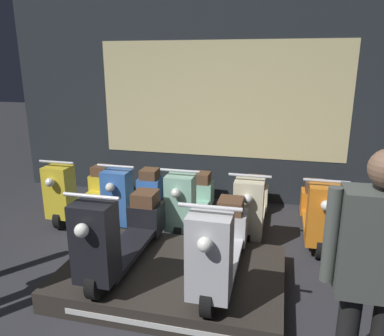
{
  "coord_description": "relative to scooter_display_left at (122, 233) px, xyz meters",
  "views": [
    {
      "loc": [
        0.93,
        -2.14,
        2.11
      ],
      "look_at": [
        -0.01,
        1.66,
        0.99
      ],
      "focal_mm": 35.0,
      "sensor_mm": 36.0,
      "label": 1
    }
  ],
  "objects": [
    {
      "name": "scooter_display_left",
      "position": [
        0.0,
        0.0,
        0.0
      ],
      "size": [
        0.47,
        1.55,
        0.91
      ],
      "color": "black",
      "rests_on": "display_platform"
    },
    {
      "name": "scooter_backrow_4",
      "position": [
        1.9,
        1.51,
        -0.21
      ],
      "size": [
        0.47,
        1.55,
        0.91
      ],
      "color": "black",
      "rests_on": "ground_plane"
    },
    {
      "name": "shop_wall_back",
      "position": [
        0.49,
        2.6,
        1.05
      ],
      "size": [
        6.71,
        0.09,
        3.2
      ],
      "color": "#23282D",
      "rests_on": "ground_plane"
    },
    {
      "name": "person_right_browsing",
      "position": [
        1.98,
        -0.89,
        0.44
      ],
      "size": [
        0.59,
        0.24,
        1.67
      ],
      "color": "black",
      "rests_on": "ground_plane"
    },
    {
      "name": "scooter_backrow_2",
      "position": [
        0.3,
        1.51,
        -0.21
      ],
      "size": [
        0.47,
        1.55,
        0.91
      ],
      "color": "black",
      "rests_on": "ground_plane"
    },
    {
      "name": "scooter_backrow_1",
      "position": [
        -0.51,
        1.51,
        -0.21
      ],
      "size": [
        0.47,
        1.55,
        0.91
      ],
      "color": "black",
      "rests_on": "ground_plane"
    },
    {
      "name": "scooter_backrow_3",
      "position": [
        1.1,
        1.51,
        -0.21
      ],
      "size": [
        0.47,
        1.55,
        0.91
      ],
      "color": "black",
      "rests_on": "ground_plane"
    },
    {
      "name": "scooter_backrow_0",
      "position": [
        -1.31,
        1.51,
        -0.21
      ],
      "size": [
        0.47,
        1.55,
        0.91
      ],
      "color": "black",
      "rests_on": "ground_plane"
    },
    {
      "name": "display_platform",
      "position": [
        0.47,
        0.06,
        -0.44
      ],
      "size": [
        2.09,
        1.39,
        0.21
      ],
      "color": "#2D2823",
      "rests_on": "ground_plane"
    },
    {
      "name": "scooter_display_right",
      "position": [
        0.94,
        0.0,
        0.0
      ],
      "size": [
        0.47,
        1.55,
        0.91
      ],
      "color": "black",
      "rests_on": "display_platform"
    }
  ]
}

